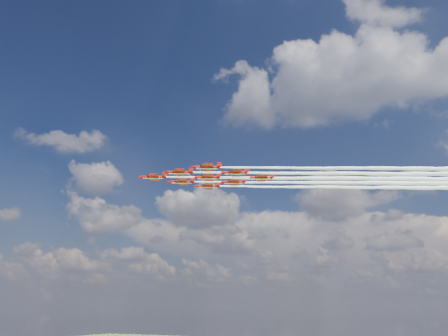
{
  "coord_description": "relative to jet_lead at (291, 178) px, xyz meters",
  "views": [
    {
      "loc": [
        80.7,
        -138.8,
        29.68
      ],
      "look_at": [
        11.74,
        -3.98,
        78.27
      ],
      "focal_mm": 35.0,
      "sensor_mm": 36.0,
      "label": 1
    }
  ],
  "objects": [
    {
      "name": "jet_tail",
      "position": [
        35.63,
        19.28,
        0.0
      ],
      "size": [
        98.37,
        55.39,
        2.73
      ],
      "rotation": [
        0.0,
        0.0,
        0.5
      ],
      "color": "#BA0F0A"
    },
    {
      "name": "jet_row3_port",
      "position": [
        23.75,
        -1.32,
        0.0
      ],
      "size": [
        98.37,
        55.39,
        2.73
      ],
      "rotation": [
        0.0,
        0.0,
        0.5
      ],
      "color": "#BA0F0A"
    },
    {
      "name": "jet_lead",
      "position": [
        0.0,
        0.0,
        0.0
      ],
      "size": [
        98.37,
        55.39,
        2.73
      ],
      "rotation": [
        0.0,
        0.0,
        0.5
      ],
      "color": "#BA0F0A"
    },
    {
      "name": "jet_row4_starb",
      "position": [
        23.75,
        19.94,
        0.0
      ],
      "size": [
        98.37,
        55.39,
        2.73
      ],
      "rotation": [
        0.0,
        0.0,
        0.5
      ],
      "color": "#BA0F0A"
    },
    {
      "name": "jet_row3_centre",
      "position": [
        17.81,
        9.64,
        0.0
      ],
      "size": [
        98.37,
        55.39,
        2.73
      ],
      "rotation": [
        0.0,
        0.0,
        0.5
      ],
      "color": "#BA0F0A"
    },
    {
      "name": "jet_row2_port",
      "position": [
        11.87,
        -0.66,
        0.0
      ],
      "size": [
        98.37,
        55.39,
        2.73
      ],
      "rotation": [
        0.0,
        0.0,
        0.5
      ],
      "color": "#BA0F0A"
    },
    {
      "name": "jet_row3_starb",
      "position": [
        11.88,
        20.6,
        0.0
      ],
      "size": [
        98.37,
        55.39,
        2.73
      ],
      "rotation": [
        0.0,
        0.0,
        0.5
      ],
      "color": "#BA0F0A"
    },
    {
      "name": "jet_row2_starb",
      "position": [
        5.94,
        10.3,
        0.0
      ],
      "size": [
        98.37,
        55.39,
        2.73
      ],
      "rotation": [
        0.0,
        0.0,
        0.5
      ],
      "color": "#BA0F0A"
    },
    {
      "name": "jet_row4_port",
      "position": [
        29.69,
        8.98,
        0.0
      ],
      "size": [
        98.37,
        55.39,
        2.73
      ],
      "rotation": [
        0.0,
        0.0,
        0.5
      ],
      "color": "#BA0F0A"
    }
  ]
}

